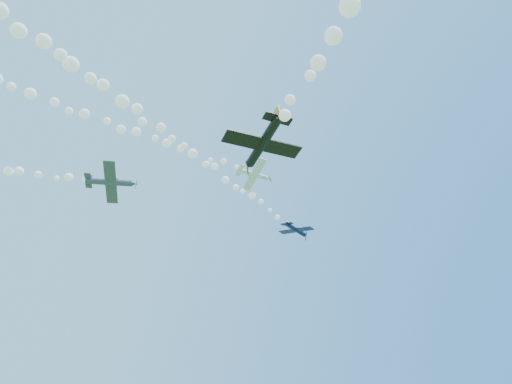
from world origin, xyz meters
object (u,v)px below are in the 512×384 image
plane_navy (296,230)px  plane_black (263,143)px  plane_grey (111,182)px  plane_white (254,174)px

plane_navy → plane_black: (-24.87, -28.94, -15.98)m
plane_navy → plane_grey: size_ratio=0.88×
plane_white → plane_black: plane_white is taller
plane_navy → plane_grey: 35.73m
plane_grey → plane_black: (10.42, -26.85, -10.82)m
plane_white → plane_grey: plane_white is taller
plane_navy → plane_grey: (-35.29, -2.09, -5.16)m
plane_grey → plane_white: bearing=15.5°
plane_grey → plane_black: bearing=-48.1°
plane_white → plane_navy: (11.74, 4.21, -5.70)m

